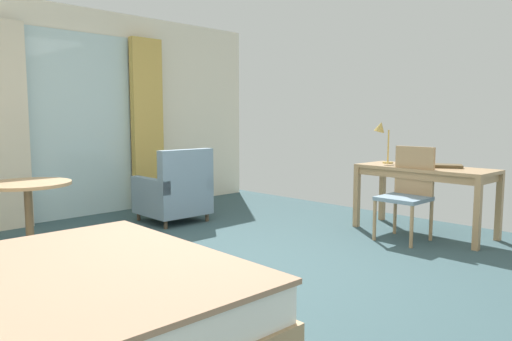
{
  "coord_description": "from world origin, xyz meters",
  "views": [
    {
      "loc": [
        -2.45,
        -2.82,
        1.28
      ],
      "look_at": [
        0.65,
        0.31,
        0.78
      ],
      "focal_mm": 33.42,
      "sensor_mm": 36.0,
      "label": 1
    }
  ],
  "objects": [
    {
      "name": "ground",
      "position": [
        0.0,
        0.0,
        -0.05
      ],
      "size": [
        6.45,
        6.85,
        0.1
      ],
      "primitive_type": "cube",
      "color": "#334C51"
    },
    {
      "name": "wall_back",
      "position": [
        0.0,
        3.16,
        1.33
      ],
      "size": [
        6.05,
        0.12,
        2.66
      ],
      "primitive_type": "cube",
      "color": "silver",
      "rests_on": "ground"
    },
    {
      "name": "balcony_glass_door",
      "position": [
        0.26,
        3.08,
        1.17
      ],
      "size": [
        1.38,
        0.02,
        2.34
      ],
      "primitive_type": "cube",
      "color": "silver",
      "rests_on": "ground"
    },
    {
      "name": "curtain_panel_left",
      "position": [
        -0.65,
        2.98,
        1.18
      ],
      "size": [
        0.44,
        0.1,
        2.35
      ],
      "primitive_type": "cube",
      "color": "beige",
      "rests_on": "ground"
    },
    {
      "name": "curtain_panel_right",
      "position": [
        1.17,
        2.98,
        1.18
      ],
      "size": [
        0.46,
        0.1,
        2.35
      ],
      "primitive_type": "cube",
      "color": "tan",
      "rests_on": "ground"
    },
    {
      "name": "bed",
      "position": [
        -1.74,
        -0.34,
        0.24
      ],
      "size": [
        2.27,
        1.98,
        0.95
      ],
      "color": "tan",
      "rests_on": "ground"
    },
    {
      "name": "writing_desk",
      "position": [
        2.51,
        -0.45,
        0.65
      ],
      "size": [
        0.65,
        1.46,
        0.74
      ],
      "color": "tan",
      "rests_on": "ground"
    },
    {
      "name": "desk_chair",
      "position": [
        2.14,
        -0.45,
        0.53
      ],
      "size": [
        0.46,
        0.46,
        0.97
      ],
      "color": "gray",
      "rests_on": "ground"
    },
    {
      "name": "desk_lamp",
      "position": [
        2.56,
        0.13,
        1.11
      ],
      "size": [
        0.15,
        0.23,
        0.5
      ],
      "color": "tan",
      "rests_on": "writing_desk"
    },
    {
      "name": "closed_book",
      "position": [
        2.59,
        -0.64,
        0.76
      ],
      "size": [
        0.34,
        0.39,
        0.03
      ],
      "primitive_type": "cube",
      "rotation": [
        0.0,
        0.0,
        0.49
      ],
      "color": "brown",
      "rests_on": "writing_desk"
    },
    {
      "name": "armchair_by_window",
      "position": [
        0.9,
        1.96,
        0.35
      ],
      "size": [
        0.74,
        0.76,
        0.9
      ],
      "color": "gray",
      "rests_on": "ground"
    },
    {
      "name": "round_cafe_table",
      "position": [
        -0.93,
        1.63,
        0.52
      ],
      "size": [
        0.75,
        0.75,
        0.7
      ],
      "color": "tan",
      "rests_on": "ground"
    }
  ]
}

